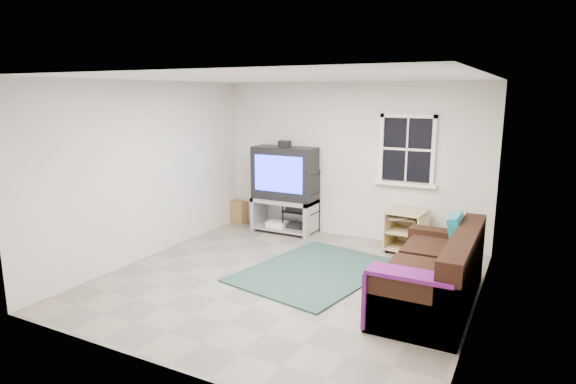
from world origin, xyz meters
The scene contains 8 objects.
room centered at (0.95, 2.27, 1.48)m, with size 4.60×4.62×4.60m.
tv_unit centered at (-1.08, 2.00, 0.89)m, with size 1.10×0.55×1.62m.
av_rack centered at (-0.80, 2.08, 0.49)m, with size 0.56×0.41×1.12m.
side_table_left centered at (1.09, 1.95, 0.35)m, with size 0.60×0.60×0.65m.
side_table_right centered at (0.94, 2.07, 0.30)m, with size 0.56×0.56×0.54m.
sofa centered at (1.85, 0.17, 0.34)m, with size 0.94×2.12×0.97m.
shag_rug centered at (0.20, 0.47, 0.01)m, with size 1.57×2.17×0.03m, color #312316.
paper_bag centered at (-2.15, 2.15, 0.21)m, with size 0.29×0.19×0.42m, color olive.
Camera 1 is at (2.77, -5.27, 2.42)m, focal length 30.00 mm.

